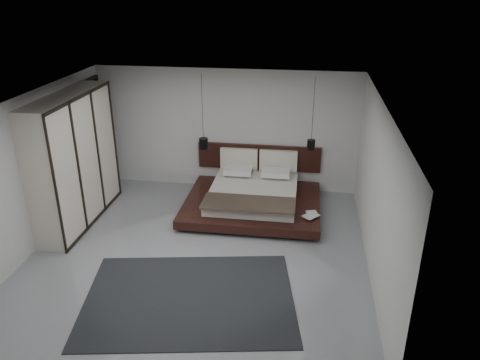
% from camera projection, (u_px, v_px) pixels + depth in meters
% --- Properties ---
extents(floor, '(6.00, 6.00, 0.00)m').
position_uv_depth(floor, '(200.00, 252.00, 8.57)').
color(floor, gray).
rests_on(floor, ground).
extents(ceiling, '(6.00, 6.00, 0.00)m').
position_uv_depth(ceiling, '(194.00, 102.00, 7.45)').
color(ceiling, white).
rests_on(ceiling, wall_back).
extents(wall_back, '(6.00, 0.00, 6.00)m').
position_uv_depth(wall_back, '(227.00, 130.00, 10.73)').
color(wall_back, beige).
rests_on(wall_back, floor).
extents(wall_front, '(6.00, 0.00, 6.00)m').
position_uv_depth(wall_front, '(136.00, 288.00, 5.28)').
color(wall_front, beige).
rests_on(wall_front, floor).
extents(wall_left, '(0.00, 6.00, 6.00)m').
position_uv_depth(wall_left, '(34.00, 172.00, 8.40)').
color(wall_left, beige).
rests_on(wall_left, floor).
extents(wall_right, '(0.00, 6.00, 6.00)m').
position_uv_depth(wall_right, '(377.00, 193.00, 7.61)').
color(wall_right, beige).
rests_on(wall_right, floor).
extents(lattice_screen, '(0.05, 0.90, 2.60)m').
position_uv_depth(lattice_screen, '(95.00, 136.00, 10.66)').
color(lattice_screen, black).
rests_on(lattice_screen, floor).
extents(bed, '(2.84, 2.42, 1.09)m').
position_uv_depth(bed, '(253.00, 196.00, 10.08)').
color(bed, black).
rests_on(bed, floor).
extents(book_lower, '(0.28, 0.33, 0.03)m').
position_uv_depth(book_lower, '(307.00, 214.00, 9.33)').
color(book_lower, '#99724C').
rests_on(book_lower, bed).
extents(book_upper, '(0.38, 0.39, 0.02)m').
position_uv_depth(book_upper, '(306.00, 214.00, 9.29)').
color(book_upper, '#99724C').
rests_on(book_upper, book_lower).
extents(pendant_left, '(0.19, 0.19, 1.65)m').
position_uv_depth(pendant_left, '(204.00, 143.00, 10.25)').
color(pendant_left, black).
rests_on(pendant_left, ceiling).
extents(pendant_right, '(0.17, 0.17, 1.54)m').
position_uv_depth(pendant_right, '(311.00, 144.00, 9.90)').
color(pendant_right, black).
rests_on(pendant_right, ceiling).
extents(wardrobe, '(0.63, 2.66, 2.61)m').
position_uv_depth(wardrobe, '(74.00, 160.00, 9.22)').
color(wardrobe, beige).
rests_on(wardrobe, floor).
extents(rug, '(3.59, 2.83, 0.01)m').
position_uv_depth(rug, '(190.00, 298.00, 7.32)').
color(rug, black).
rests_on(rug, floor).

